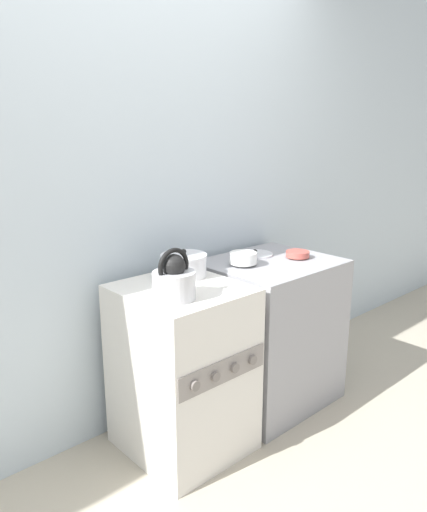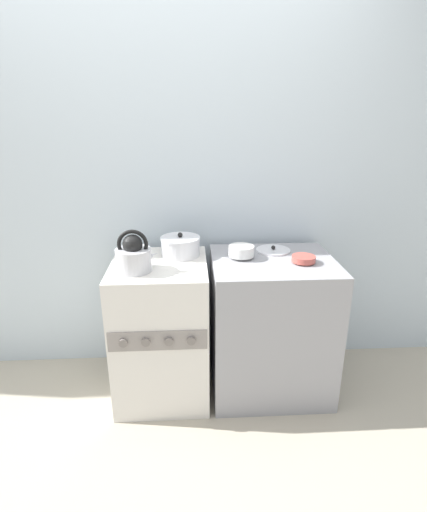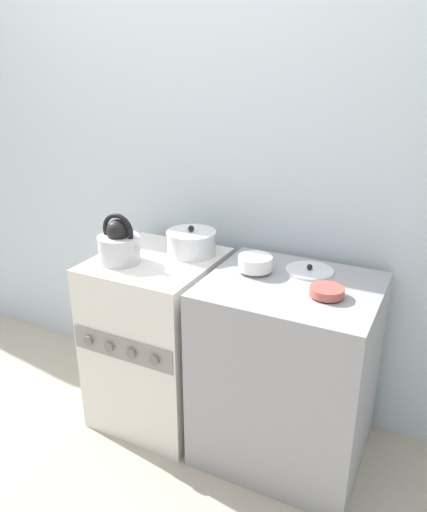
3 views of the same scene
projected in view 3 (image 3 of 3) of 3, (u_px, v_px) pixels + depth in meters
The scene contains 9 objects.
ground_plane at pixel (130, 443), 2.32m from camera, with size 12.00×12.00×0.00m, color #B2A893.
wall_back at pixel (194, 151), 2.41m from camera, with size 7.00×0.06×2.50m.
stove at pixel (159, 338), 2.40m from camera, with size 0.53×0.59×0.82m.
counter at pixel (287, 371), 2.15m from camera, with size 0.69×0.59×0.83m.
kettle at pixel (119, 244), 2.19m from camera, with size 0.23×0.19×0.22m.
cooking_pot at pixel (191, 243), 2.29m from camera, with size 0.23×0.23×0.14m.
enamel_bowl at pixel (255, 263), 2.09m from camera, with size 0.14×0.14×0.07m.
small_ceramic_bowl at pixel (327, 291), 1.88m from camera, with size 0.13×0.13×0.04m.
loose_pot_lid at pixel (309, 271), 2.10m from camera, with size 0.20×0.20×0.03m.
Camera 3 is at (1.17, -1.47, 1.66)m, focal length 35.00 mm.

